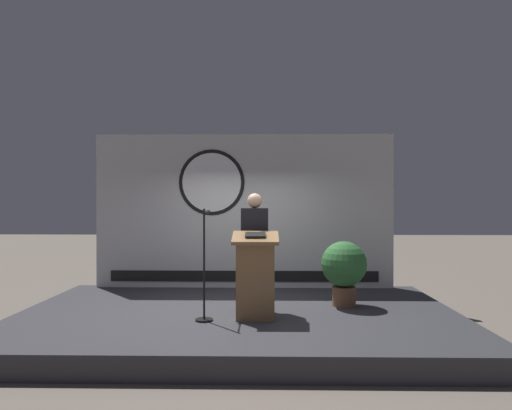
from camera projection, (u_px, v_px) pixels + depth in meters
The scene contains 7 objects.
ground_plane at pixel (238, 331), 6.72m from camera, with size 40.00×40.00×0.00m, color #6B6056.
stage_platform at pixel (238, 321), 6.72m from camera, with size 6.40×4.00×0.30m, color #333338.
banner_display at pixel (243, 211), 8.56m from camera, with size 5.58×0.12×2.88m.
podium at pixel (255, 276), 6.28m from camera, with size 0.64×0.50×1.19m.
speaker_person at pixel (255, 250), 6.76m from camera, with size 0.40×0.26×1.74m.
microphone_stand at pixel (205, 280), 6.20m from camera, with size 0.24×0.58×1.52m.
potted_plant at pixel (344, 267), 7.02m from camera, with size 0.70×0.70×1.00m.
Camera 1 is at (0.39, -6.71, 1.90)m, focal length 31.92 mm.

